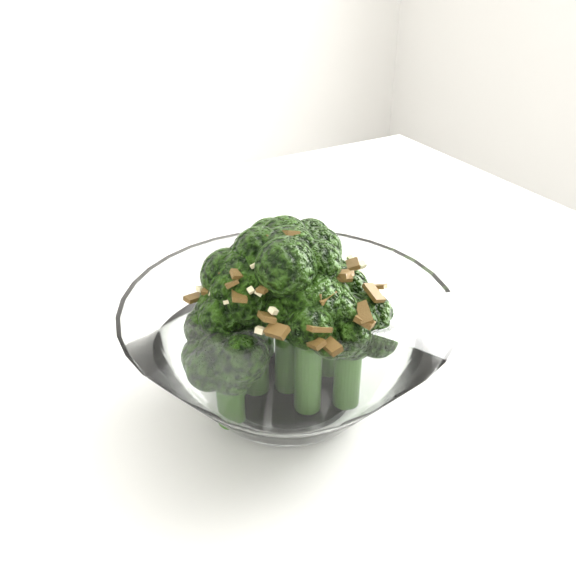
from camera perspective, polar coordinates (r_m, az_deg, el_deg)
table at (r=0.48m, az=-21.93°, el=-20.19°), size 1.24×0.85×0.75m
broccoli_dish at (r=0.41m, az=-0.04°, el=-4.52°), size 0.21×0.21×0.13m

